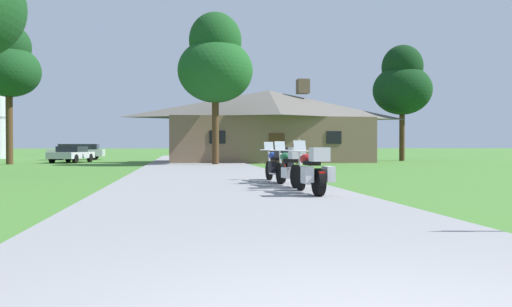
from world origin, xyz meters
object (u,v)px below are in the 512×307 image
object	(u,v)px
tree_right_of_lodge	(402,83)
parked_silver_sedan_far_left	(72,154)
bystander_tan_shirt_near_lodge	(298,150)
tree_by_lodge_front	(215,62)
parked_silver_suv_far_left	(77,151)
motorcycle_blue_farthest_in_row	(277,165)
motorcycle_red_nearest_to_camera	(312,171)
motorcycle_green_second_in_row	(290,167)
tree_left_far	(9,64)

from	to	relation	value
tree_right_of_lodge	parked_silver_sedan_far_left	bearing A→B (deg)	-179.23
bystander_tan_shirt_near_lodge	tree_by_lodge_front	xyz separation A→B (m)	(-5.64, -0.77, 5.62)
parked_silver_suv_far_left	parked_silver_sedan_far_left	distance (m)	7.46
parked_silver_sedan_far_left	bystander_tan_shirt_near_lodge	bearing A→B (deg)	-7.20
parked_silver_sedan_far_left	motorcycle_blue_farthest_in_row	bearing A→B (deg)	-51.38
tree_right_of_lodge	parked_silver_sedan_far_left	distance (m)	26.61
bystander_tan_shirt_near_lodge	parked_silver_sedan_far_left	size ratio (longest dim) A/B	0.37
motorcycle_red_nearest_to_camera	tree_by_lodge_front	world-z (taller)	tree_by_lodge_front
motorcycle_green_second_in_row	motorcycle_blue_farthest_in_row	world-z (taller)	same
motorcycle_red_nearest_to_camera	parked_silver_sedan_far_left	xyz separation A→B (m)	(-11.03, 26.10, 0.03)
motorcycle_red_nearest_to_camera	bystander_tan_shirt_near_lodge	distance (m)	21.10
motorcycle_red_nearest_to_camera	parked_silver_suv_far_left	xyz separation A→B (m)	(-12.11, 33.48, 0.17)
motorcycle_red_nearest_to_camera	tree_left_far	bearing A→B (deg)	118.88
motorcycle_red_nearest_to_camera	tree_left_far	world-z (taller)	tree_left_far
motorcycle_red_nearest_to_camera	motorcycle_green_second_in_row	size ratio (longest dim) A/B	1.00
motorcycle_green_second_in_row	tree_right_of_lodge	world-z (taller)	tree_right_of_lodge
bystander_tan_shirt_near_lodge	parked_silver_suv_far_left	world-z (taller)	bystander_tan_shirt_near_lodge
bystander_tan_shirt_near_lodge	motorcycle_red_nearest_to_camera	bearing A→B (deg)	94.52
motorcycle_green_second_in_row	tree_by_lodge_front	bearing A→B (deg)	86.91
bystander_tan_shirt_near_lodge	tree_by_lodge_front	size ratio (longest dim) A/B	0.17
motorcycle_blue_farthest_in_row	motorcycle_green_second_in_row	bearing A→B (deg)	-94.29
bystander_tan_shirt_near_lodge	tree_right_of_lodge	bearing A→B (deg)	-132.54
parked_silver_suv_far_left	tree_by_lodge_front	bearing A→B (deg)	-141.95
tree_right_of_lodge	bystander_tan_shirt_near_lodge	bearing A→B (deg)	-150.03
motorcycle_red_nearest_to_camera	bystander_tan_shirt_near_lodge	world-z (taller)	bystander_tan_shirt_near_lodge
motorcycle_red_nearest_to_camera	motorcycle_green_second_in_row	bearing A→B (deg)	87.85
motorcycle_green_second_in_row	motorcycle_blue_farthest_in_row	bearing A→B (deg)	84.60
motorcycle_red_nearest_to_camera	bystander_tan_shirt_near_lodge	bearing A→B (deg)	74.05
motorcycle_green_second_in_row	parked_silver_suv_far_left	size ratio (longest dim) A/B	0.45
bystander_tan_shirt_near_lodge	tree_right_of_lodge	xyz separation A→B (m)	(10.22, 5.89, 5.43)
motorcycle_red_nearest_to_camera	parked_silver_sedan_far_left	bearing A→B (deg)	109.94
motorcycle_blue_farthest_in_row	tree_left_far	size ratio (longest dim) A/B	0.22
parked_silver_sedan_far_left	tree_by_lodge_front	bearing A→B (deg)	-19.78
parked_silver_suv_far_left	motorcycle_blue_farthest_in_row	bearing A→B (deg)	-158.96
tree_left_far	tree_by_lodge_front	distance (m)	13.84
motorcycle_green_second_in_row	parked_silver_sedan_far_left	size ratio (longest dim) A/B	0.46
motorcycle_green_second_in_row	bystander_tan_shirt_near_lodge	xyz separation A→B (m)	(4.77, 18.28, 0.33)
bystander_tan_shirt_near_lodge	tree_left_far	size ratio (longest dim) A/B	0.18
tree_by_lodge_front	tree_right_of_lodge	world-z (taller)	tree_by_lodge_front
motorcycle_red_nearest_to_camera	tree_right_of_lodge	size ratio (longest dim) A/B	0.22
tree_by_lodge_front	tree_left_far	bearing A→B (deg)	166.18
motorcycle_red_nearest_to_camera	bystander_tan_shirt_near_lodge	xyz separation A→B (m)	(4.73, 20.55, 0.34)
motorcycle_green_second_in_row	tree_left_far	xyz separation A→B (m)	(-14.32, 20.82, 6.01)
motorcycle_red_nearest_to_camera	tree_by_lodge_front	size ratio (longest dim) A/B	0.21
motorcycle_blue_farthest_in_row	parked_silver_suv_far_left	xyz separation A→B (m)	(-12.06, 29.46, 0.17)
motorcycle_green_second_in_row	motorcycle_red_nearest_to_camera	bearing A→B (deg)	-95.13
motorcycle_green_second_in_row	bystander_tan_shirt_near_lodge	world-z (taller)	bystander_tan_shirt_near_lodge
tree_by_lodge_front	parked_silver_sedan_far_left	size ratio (longest dim) A/B	2.17
tree_right_of_lodge	parked_silver_suv_far_left	size ratio (longest dim) A/B	2.05
motorcycle_red_nearest_to_camera	parked_silver_suv_far_left	distance (m)	35.61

